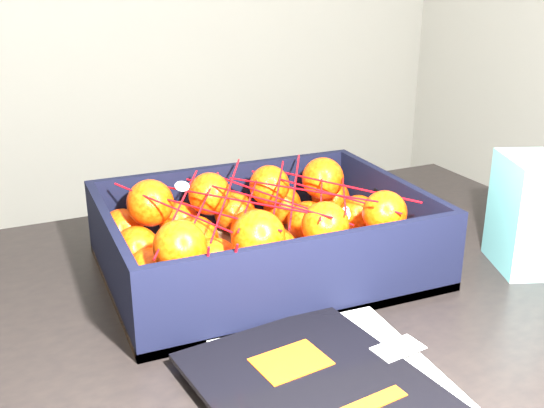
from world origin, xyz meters
name	(u,v)px	position (x,y,z in m)	size (l,w,h in m)	color
table	(254,367)	(0.13, -0.19, 0.65)	(1.22, 0.84, 0.75)	black
magazine_stack	(331,398)	(0.12, -0.41, 0.76)	(0.27, 0.31, 0.02)	silver
produce_crate	(264,248)	(0.18, -0.10, 0.78)	(0.43, 0.32, 0.11)	#8C5940
clementine_heap	(261,232)	(0.17, -0.10, 0.81)	(0.42, 0.31, 0.12)	#EC3904
mesh_net	(262,200)	(0.17, -0.11, 0.86)	(0.36, 0.29, 0.09)	red
retail_carton	(526,213)	(0.52, -0.24, 0.83)	(0.07, 0.11, 0.16)	white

